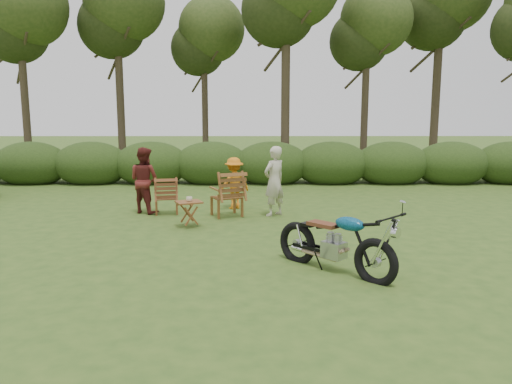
{
  "coord_description": "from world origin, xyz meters",
  "views": [
    {
      "loc": [
        -0.59,
        -7.52,
        2.4
      ],
      "look_at": [
        -0.56,
        1.62,
        0.9
      ],
      "focal_mm": 35.0,
      "sensor_mm": 36.0,
      "label": 1
    }
  ],
  "objects_px": {
    "child": "(234,208)",
    "lawn_chair_left": "(167,213)",
    "lawn_chair_right": "(227,216)",
    "adult_b": "(146,213)",
    "adult_a": "(274,216)",
    "motorcycle": "(333,271)",
    "side_table": "(189,214)",
    "cup": "(189,199)"
  },
  "relations": [
    {
      "from": "lawn_chair_right",
      "to": "child",
      "type": "height_order",
      "value": "child"
    },
    {
      "from": "side_table",
      "to": "adult_b",
      "type": "relative_size",
      "value": 0.35
    },
    {
      "from": "side_table",
      "to": "cup",
      "type": "bearing_deg",
      "value": 11.18
    },
    {
      "from": "lawn_chair_right",
      "to": "adult_b",
      "type": "height_order",
      "value": "adult_b"
    },
    {
      "from": "side_table",
      "to": "adult_a",
      "type": "relative_size",
      "value": 0.34
    },
    {
      "from": "motorcycle",
      "to": "adult_b",
      "type": "bearing_deg",
      "value": 176.38
    },
    {
      "from": "lawn_chair_right",
      "to": "adult_b",
      "type": "xyz_separation_m",
      "value": [
        -1.95,
        0.38,
        0.0
      ]
    },
    {
      "from": "cup",
      "to": "lawn_chair_left",
      "type": "bearing_deg",
      "value": 117.44
    },
    {
      "from": "motorcycle",
      "to": "child",
      "type": "relative_size",
      "value": 1.6
    },
    {
      "from": "adult_a",
      "to": "cup",
      "type": "bearing_deg",
      "value": -10.17
    },
    {
      "from": "motorcycle",
      "to": "adult_b",
      "type": "xyz_separation_m",
      "value": [
        -3.78,
        4.36,
        0.0
      ]
    },
    {
      "from": "lawn_chair_right",
      "to": "adult_b",
      "type": "distance_m",
      "value": 1.99
    },
    {
      "from": "adult_a",
      "to": "adult_b",
      "type": "distance_m",
      "value": 3.06
    },
    {
      "from": "lawn_chair_left",
      "to": "adult_a",
      "type": "height_order",
      "value": "adult_a"
    },
    {
      "from": "motorcycle",
      "to": "lawn_chair_right",
      "type": "bearing_deg",
      "value": 160.13
    },
    {
      "from": "side_table",
      "to": "adult_b",
      "type": "height_order",
      "value": "adult_b"
    },
    {
      "from": "lawn_chair_right",
      "to": "motorcycle",
      "type": "bearing_deg",
      "value": 91.21
    },
    {
      "from": "adult_b",
      "to": "side_table",
      "type": "bearing_deg",
      "value": 160.22
    },
    {
      "from": "motorcycle",
      "to": "lawn_chair_left",
      "type": "relative_size",
      "value": 2.33
    },
    {
      "from": "motorcycle",
      "to": "cup",
      "type": "xyz_separation_m",
      "value": [
        -2.54,
        2.88,
        0.59
      ]
    },
    {
      "from": "lawn_chair_left",
      "to": "child",
      "type": "distance_m",
      "value": 1.68
    },
    {
      "from": "child",
      "to": "lawn_chair_left",
      "type": "bearing_deg",
      "value": -9.74
    },
    {
      "from": "lawn_chair_right",
      "to": "child",
      "type": "distance_m",
      "value": 0.9
    },
    {
      "from": "motorcycle",
      "to": "adult_a",
      "type": "bearing_deg",
      "value": 145.9
    },
    {
      "from": "motorcycle",
      "to": "cup",
      "type": "height_order",
      "value": "cup"
    },
    {
      "from": "motorcycle",
      "to": "lawn_chair_right",
      "type": "height_order",
      "value": "motorcycle"
    },
    {
      "from": "lawn_chair_left",
      "to": "side_table",
      "type": "relative_size",
      "value": 1.6
    },
    {
      "from": "adult_a",
      "to": "child",
      "type": "distance_m",
      "value": 1.27
    },
    {
      "from": "adult_b",
      "to": "child",
      "type": "distance_m",
      "value": 2.15
    },
    {
      "from": "motorcycle",
      "to": "child",
      "type": "bearing_deg",
      "value": 154.64
    },
    {
      "from": "adult_a",
      "to": "adult_b",
      "type": "bearing_deg",
      "value": -48.9
    },
    {
      "from": "child",
      "to": "adult_a",
      "type": "bearing_deg",
      "value": 107.93
    },
    {
      "from": "side_table",
      "to": "child",
      "type": "bearing_deg",
      "value": 66.6
    },
    {
      "from": "adult_b",
      "to": "child",
      "type": "relative_size",
      "value": 1.23
    },
    {
      "from": "cup",
      "to": "side_table",
      "type": "bearing_deg",
      "value": -168.82
    },
    {
      "from": "motorcycle",
      "to": "child",
      "type": "xyz_separation_m",
      "value": [
        -1.69,
        4.86,
        0.0
      ]
    },
    {
      "from": "lawn_chair_left",
      "to": "child",
      "type": "relative_size",
      "value": 0.69
    },
    {
      "from": "adult_a",
      "to": "motorcycle",
      "type": "bearing_deg",
      "value": 57.99
    },
    {
      "from": "motorcycle",
      "to": "adult_b",
      "type": "distance_m",
      "value": 5.77
    },
    {
      "from": "lawn_chair_left",
      "to": "child",
      "type": "xyz_separation_m",
      "value": [
        1.57,
        0.59,
        0.0
      ]
    },
    {
      "from": "side_table",
      "to": "adult_b",
      "type": "bearing_deg",
      "value": 129.7
    },
    {
      "from": "side_table",
      "to": "child",
      "type": "xyz_separation_m",
      "value": [
        0.86,
        1.98,
        -0.27
      ]
    }
  ]
}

